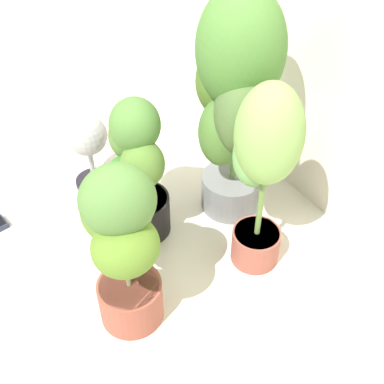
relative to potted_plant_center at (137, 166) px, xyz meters
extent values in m
plane|color=silver|center=(0.05, -0.10, -0.36)|extent=(8.00, 8.00, 0.00)
cylinder|color=black|center=(0.00, 0.01, -0.26)|extent=(0.24, 0.24, 0.18)
cylinder|color=#3C3424|center=(0.00, 0.01, -0.18)|extent=(0.22, 0.22, 0.02)
cylinder|color=olive|center=(0.00, 0.01, 0.04)|extent=(0.02, 0.02, 0.43)
ellipsoid|color=#4C7835|center=(0.00, 0.01, 0.20)|extent=(0.28, 0.27, 0.21)
ellipsoid|color=#4F7031|center=(-0.08, 0.02, 0.09)|extent=(0.21, 0.21, 0.21)
ellipsoid|color=#547930|center=(0.08, -0.01, 0.07)|extent=(0.20, 0.21, 0.20)
ellipsoid|color=#3B7E2E|center=(0.01, -0.06, 0.00)|extent=(0.20, 0.19, 0.15)
cylinder|color=#974B3A|center=(0.37, -0.25, -0.27)|extent=(0.24, 0.24, 0.18)
cylinder|color=#472C1E|center=(0.37, -0.25, -0.18)|extent=(0.22, 0.22, 0.02)
cylinder|color=#68734B|center=(0.37, -0.25, 0.06)|extent=(0.02, 0.02, 0.47)
ellipsoid|color=#527C39|center=(0.37, -0.25, 0.24)|extent=(0.29, 0.30, 0.24)
ellipsoid|color=#587F2C|center=(0.29, -0.22, 0.12)|extent=(0.34, 0.34, 0.24)
ellipsoid|color=#5B8029|center=(0.43, -0.27, 0.10)|extent=(0.27, 0.28, 0.19)
cylinder|color=slate|center=(0.08, 0.42, -0.27)|extent=(0.27, 0.27, 0.17)
cylinder|color=#483020|center=(0.08, 0.42, -0.19)|extent=(0.25, 0.25, 0.02)
cylinder|color=#5B833F|center=(0.08, 0.42, 0.16)|extent=(0.02, 0.02, 0.70)
ellipsoid|color=#4A7B33|center=(0.08, 0.42, 0.43)|extent=(0.41, 0.40, 0.48)
ellipsoid|color=#4B6C26|center=(0.00, 0.44, 0.25)|extent=(0.33, 0.33, 0.33)
ellipsoid|color=#4E6937|center=(0.17, 0.39, 0.22)|extent=(0.36, 0.36, 0.37)
ellipsoid|color=#4B7331|center=(0.10, 0.34, 0.09)|extent=(0.22, 0.22, 0.31)
cylinder|color=#924B3D|center=(0.40, 0.31, -0.28)|extent=(0.20, 0.20, 0.15)
cylinder|color=#3D341F|center=(0.40, 0.31, -0.21)|extent=(0.18, 0.18, 0.02)
cylinder|color=olive|center=(0.40, 0.31, 0.07)|extent=(0.02, 0.02, 0.55)
ellipsoid|color=#82AC56|center=(0.40, 0.31, 0.28)|extent=(0.28, 0.27, 0.40)
ellipsoid|color=#70AB5C|center=(0.33, 0.33, 0.13)|extent=(0.19, 0.20, 0.28)
cylinder|color=black|center=(-0.39, -0.05, -0.34)|extent=(0.18, 0.18, 0.03)
cylinder|color=#9B9A9D|center=(-0.39, -0.05, -0.25)|extent=(0.02, 0.02, 0.17)
sphere|color=#9B9A9D|center=(-0.39, -0.05, -0.07)|extent=(0.19, 0.19, 0.19)
camera|label=1|loc=(1.45, -0.67, 1.31)|focal=48.25mm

